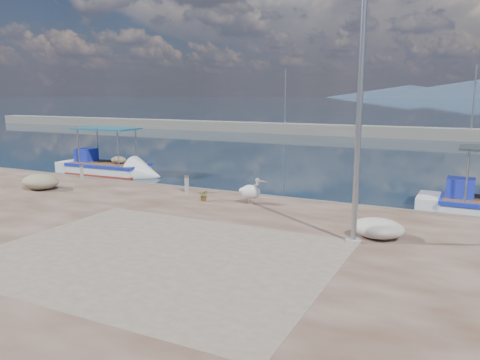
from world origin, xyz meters
The scene contains 13 objects.
ground centered at (0.00, 0.00, 0.00)m, with size 1400.00×1400.00×0.00m, color #162635.
quay centered at (0.00, -6.00, 0.25)m, with size 44.00×22.00×0.50m, color #462D1E.
quay_patch centered at (1.00, -3.00, 0.50)m, with size 9.00×7.00×0.01m, color gray.
breakwater centered at (0.00, 40.00, 0.60)m, with size 120.00×2.20×7.50m.
mountains centered at (4.39, 650.00, 9.51)m, with size 370.00×280.00×22.00m.
boat_left centered at (-11.10, 8.49, 0.25)m, with size 6.64×2.36×3.17m.
pelican centered at (0.68, 3.35, 0.98)m, with size 1.07×0.63×1.02m.
lamp_post centered at (5.32, 0.37, 3.80)m, with size 0.44×0.96×7.00m.
bollard_near centered at (-2.68, 4.06, 0.90)m, with size 0.25×0.25×0.75m.
bollard_far centered at (-9.24, 4.60, 0.87)m, with size 0.22×0.22×0.68m.
potted_plant centered at (-1.16, 2.95, 0.72)m, with size 0.40×0.35×0.45m, color #33722D.
net_pile_d centered at (5.84, 1.09, 0.79)m, with size 1.55×1.16×0.58m, color beige.
net_pile_b centered at (-8.87, 1.76, 0.84)m, with size 1.73×1.35×0.67m, color tan.
Camera 1 is at (8.10, -12.52, 4.67)m, focal length 35.00 mm.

